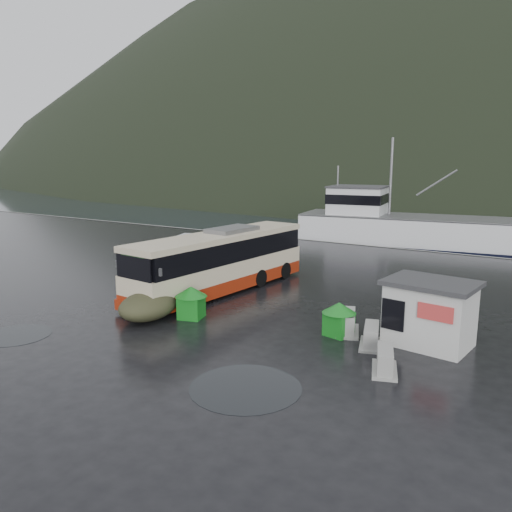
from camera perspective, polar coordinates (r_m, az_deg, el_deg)
The scene contains 14 objects.
ground at distance 23.34m, azimuth -4.79°, elevation -5.92°, with size 160.00×160.00×0.00m, color black.
harbor_water at distance 128.73m, azimuth 26.10°, elevation 6.92°, with size 300.00×180.00×0.02m, color black.
quay_edge at distance 40.73m, azimuth 12.24°, elevation 1.20°, with size 160.00×0.60×1.50m, color #999993.
coach_bus at distance 26.24m, azimuth -4.00°, elevation -3.99°, with size 2.92×11.59×3.27m, color beige, non-canonical shape.
white_van at distance 27.70m, azimuth -8.48°, elevation -3.27°, with size 2.05×5.95×2.48m, color silver, non-canonical shape.
waste_bin_left at distance 22.03m, azimuth -7.37°, elevation -7.02°, with size 1.01×1.01×1.41m, color #157A1D, non-canonical shape.
waste_bin_right at distance 20.06m, azimuth 9.38°, elevation -8.92°, with size 0.96×0.96×1.33m, color #157A1D, non-canonical shape.
dome_tent at distance 22.22m, azimuth -12.11°, elevation -7.02°, with size 2.17×3.03×1.19m, color #393A22, non-canonical shape.
ticket_kiosk at distance 19.89m, azimuth 19.01°, elevation -9.56°, with size 3.13×2.37×2.45m, color silver, non-canonical shape.
jersey_barrier_a at distance 19.19m, azimuth 12.98°, elevation -9.99°, with size 0.80×1.60×0.80m, color #999993, non-canonical shape.
jersey_barrier_b at distance 20.40m, azimuth 10.41°, elevation -8.61°, with size 0.87×1.73×0.87m, color #999993, non-canonical shape.
jersey_barrier_c at distance 17.16m, azimuth 14.45°, elevation -12.66°, with size 0.79×1.57×0.79m, color #999993, non-canonical shape.
fishing_trawler at distance 46.09m, azimuth 18.36°, elevation 2.01°, with size 24.86×5.46×9.94m, color silver, non-canonical shape.
puddles at distance 19.64m, azimuth 2.13°, elevation -9.19°, with size 15.46×15.60×0.01m.
Camera 1 is at (13.40, -17.85, 6.80)m, focal length 35.00 mm.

